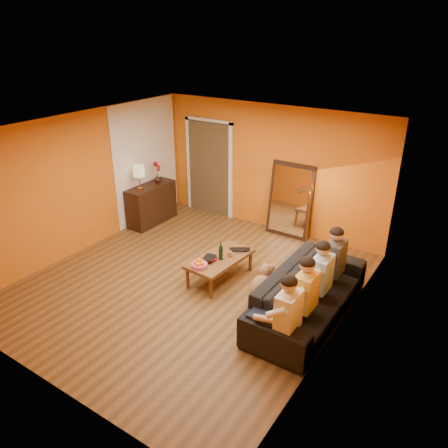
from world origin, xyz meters
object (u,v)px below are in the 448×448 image
Objects in this scene: sofa at (308,294)px; vase at (158,179)px; person_mid_right at (321,279)px; person_far_right at (334,264)px; mirror_frame at (290,200)px; coffee_table at (220,268)px; floor_lamp at (308,223)px; wine_bottle at (221,251)px; dog at (262,287)px; person_mid_left at (306,297)px; tumbler at (230,254)px; sideboard at (151,204)px; table_lamp at (139,178)px; laptop at (240,251)px; person_far_left at (288,318)px.

vase reaches higher than sofa.
person_far_right is (0.00, 0.55, 0.00)m from person_mid_right.
sofa is (1.45, -2.36, -0.40)m from mirror_frame.
person_mid_right is at bearing -90.00° from person_far_right.
coffee_table is at bearing -163.67° from person_far_right.
wine_bottle is (-0.88, -1.53, -0.14)m from floor_lamp.
dog is 0.88m from person_mid_left.
tumbler is (0.12, 0.12, 0.25)m from coffee_table.
person_mid_left and person_far_right have the same top height.
coffee_table is (2.58, -1.15, -0.21)m from sideboard.
table_lamp reaches higher than person_far_right.
vase is (-2.63, 1.45, 0.36)m from wine_bottle.
laptop is (0.18, 0.35, 0.22)m from coffee_table.
floor_lamp is 1.60m from tumbler.
mirror_frame reaches higher than dog.
floor_lamp reaches higher than vase.
wine_bottle is (-1.74, 1.08, -0.03)m from person_far_left.
person_far_right is at bearing 18.27° from wine_bottle.
person_mid_left is 1.82m from wine_bottle.
sideboard is 0.97× the size of coffee_table.
person_mid_left reaches higher than coffee_table.
table_lamp reaches higher than vase.
vase is (-2.79, -0.83, 0.17)m from mirror_frame.
coffee_table is 1.00× the size of person_far_left.
tumbler is at bearing 80.97° from sofa.
person_mid_left is at bearing -18.12° from table_lamp.
wine_bottle is 0.87× the size of laptop.
sofa is 7.03× the size of laptop.
mirror_frame is 2.92m from vase.
sofa is at bearing -58.43° from mirror_frame.
dog is 1.00m from wine_bottle.
sideboard reaches higher than coffee_table.
table_lamp is at bearing -90.00° from vase.
person_far_right is at bearing -26.66° from laptop.
floor_lamp reaches higher than person_mid_left.
laptop is 2.99m from vase.
person_far_right reaches higher than tumbler.
coffee_table is 0.30m from tumbler.
mirror_frame reaches higher than sofa.
person_far_left is 2.09m from tumbler.
dog is 1.17m from person_far_left.
person_mid_left is at bearing -163.89° from sofa.
vase is at bearing -163.43° from mirror_frame.
wine_bottle is 3.03m from vase.
sideboard is at bearing 160.34° from coffee_table.
sofa reaches higher than dog.
table_lamp is at bearing 175.68° from person_far_right.
person_far_left reaches higher than sideboard.
tumbler is (2.70, -0.73, -0.64)m from table_lamp.
floor_lamp is at bearing 24.54° from sofa.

